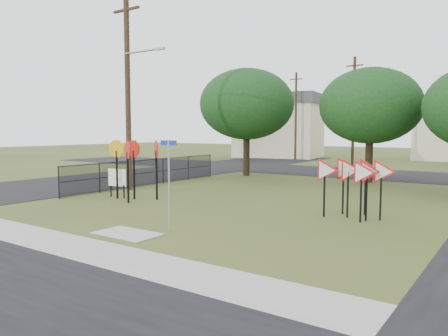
% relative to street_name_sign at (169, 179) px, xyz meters
% --- Properties ---
extents(ground, '(140.00, 140.00, 0.00)m').
position_rel_street_name_sign_xyz_m(ground, '(-0.82, 1.42, -1.62)').
color(ground, '#3C4B1C').
extents(sidewalk, '(30.00, 1.60, 0.02)m').
position_rel_street_name_sign_xyz_m(sidewalk, '(-0.82, -2.78, -1.61)').
color(sidewalk, '#9F9D96').
rests_on(sidewalk, ground).
extents(planting_strip, '(30.00, 0.80, 0.02)m').
position_rel_street_name_sign_xyz_m(planting_strip, '(-0.82, -3.98, -1.62)').
color(planting_strip, '#3C4B1C').
rests_on(planting_strip, ground).
extents(street_left, '(8.00, 50.00, 0.02)m').
position_rel_street_name_sign_xyz_m(street_left, '(-12.82, 11.42, -1.61)').
color(street_left, black).
rests_on(street_left, ground).
extents(street_far, '(60.00, 8.00, 0.02)m').
position_rel_street_name_sign_xyz_m(street_far, '(-0.82, 21.42, -1.61)').
color(street_far, black).
rests_on(street_far, ground).
extents(curb_pad, '(2.00, 1.20, 0.02)m').
position_rel_street_name_sign_xyz_m(curb_pad, '(-0.82, -0.98, -1.61)').
color(curb_pad, '#9F9D96').
rests_on(curb_pad, ground).
extents(street_name_sign, '(0.58, 0.10, 2.81)m').
position_rel_street_name_sign_xyz_m(street_name_sign, '(0.00, 0.00, 0.00)').
color(street_name_sign, '#9B9FA3').
rests_on(street_name_sign, ground).
extents(stop_sign_cluster, '(2.48, 1.76, 2.69)m').
position_rel_street_name_sign_xyz_m(stop_sign_cluster, '(-5.40, 3.67, 0.35)').
color(stop_sign_cluster, black).
rests_on(stop_sign_cluster, ground).
extents(yield_sign_cluster, '(2.75, 1.61, 2.17)m').
position_rel_street_name_sign_xyz_m(yield_sign_cluster, '(4.01, 5.32, -0.02)').
color(yield_sign_cluster, black).
rests_on(yield_sign_cluster, ground).
extents(info_board, '(1.06, 0.14, 1.33)m').
position_rel_street_name_sign_xyz_m(info_board, '(-6.55, 3.71, -0.73)').
color(info_board, black).
rests_on(info_board, ground).
extents(utility_pole_main, '(3.55, 0.33, 10.00)m').
position_rel_street_name_sign_xyz_m(utility_pole_main, '(-8.05, 5.92, 3.59)').
color(utility_pole_main, '#3F2E1D').
rests_on(utility_pole_main, ground).
extents(far_pole_a, '(1.40, 0.24, 9.00)m').
position_rel_street_name_sign_xyz_m(far_pole_a, '(-2.82, 25.42, 2.98)').
color(far_pole_a, '#3F2E1D').
rests_on(far_pole_a, ground).
extents(far_pole_c, '(1.40, 0.24, 9.00)m').
position_rel_street_name_sign_xyz_m(far_pole_c, '(-10.82, 31.42, 2.98)').
color(far_pole_c, '#3F2E1D').
rests_on(far_pole_c, ground).
extents(fence_run, '(0.05, 11.55, 1.50)m').
position_rel_street_name_sign_xyz_m(fence_run, '(-8.42, 7.67, -0.84)').
color(fence_run, black).
rests_on(fence_run, ground).
extents(house_left, '(10.58, 8.88, 7.20)m').
position_rel_street_name_sign_xyz_m(house_left, '(-14.82, 35.42, 2.03)').
color(house_left, '#EEE7C0').
rests_on(house_left, ground).
extents(tree_near_left, '(6.40, 6.40, 7.27)m').
position_rel_street_name_sign_xyz_m(tree_near_left, '(-6.82, 15.42, 3.23)').
color(tree_near_left, black).
rests_on(tree_near_left, ground).
extents(tree_near_mid, '(6.00, 6.00, 6.80)m').
position_rel_street_name_sign_xyz_m(tree_near_mid, '(1.18, 16.42, 2.92)').
color(tree_near_mid, black).
rests_on(tree_near_mid, ground).
extents(tree_far_left, '(6.80, 6.80, 7.73)m').
position_rel_street_name_sign_xyz_m(tree_far_left, '(-16.82, 31.42, 3.55)').
color(tree_far_left, black).
rests_on(tree_far_left, ground).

